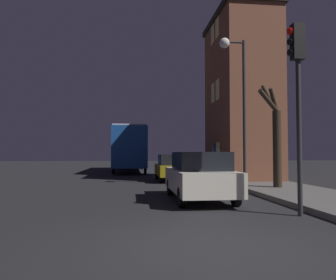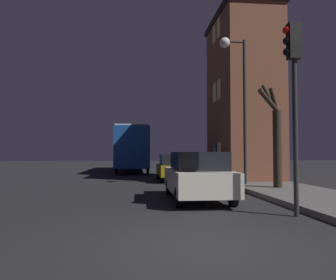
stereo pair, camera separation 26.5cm
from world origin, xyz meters
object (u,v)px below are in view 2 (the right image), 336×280
(streetlamp, at_px, (236,79))
(traffic_light, at_px, (293,78))
(car_mid_lane, at_px, (175,167))
(bus, at_px, (133,146))
(bare_tree, at_px, (276,138))
(car_near_lane, at_px, (197,176))

(streetlamp, distance_m, traffic_light, 6.79)
(car_mid_lane, bearing_deg, traffic_light, -80.66)
(traffic_light, bearing_deg, streetlamp, 84.82)
(traffic_light, relative_size, bus, 0.43)
(bare_tree, height_order, car_mid_lane, bare_tree)
(car_near_lane, height_order, car_mid_lane, car_near_lane)
(streetlamp, relative_size, traffic_light, 1.39)
(streetlamp, height_order, bare_tree, streetlamp)
(bare_tree, xyz_separation_m, bus, (-5.93, 15.28, -0.00))
(bare_tree, height_order, bus, bare_tree)
(bare_tree, bearing_deg, bus, 111.20)
(streetlamp, relative_size, car_mid_lane, 1.72)
(bus, distance_m, car_mid_lane, 10.37)
(bare_tree, xyz_separation_m, car_near_lane, (-3.61, -2.13, -1.33))
(traffic_light, height_order, bare_tree, traffic_light)
(traffic_light, height_order, bus, traffic_light)
(traffic_light, xyz_separation_m, bare_tree, (1.75, 5.04, -1.26))
(streetlamp, bearing_deg, traffic_light, -95.18)
(streetlamp, bearing_deg, bus, 109.19)
(bare_tree, xyz_separation_m, car_mid_lane, (-3.45, 5.30, -1.36))
(streetlamp, distance_m, bare_tree, 3.34)
(traffic_light, distance_m, bus, 20.79)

